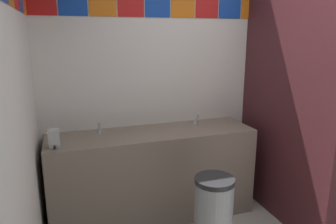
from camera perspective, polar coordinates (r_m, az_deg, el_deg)
wall_back at (r=3.53m, az=8.37°, el=7.68°), size 3.69×0.09×2.88m
vanity_counter at (r=3.23m, az=-2.69°, el=-11.04°), size 1.99×0.55×0.90m
faucet_left at (r=3.05m, az=-12.30°, el=-3.03°), size 0.04×0.10×0.14m
faucet_right at (r=3.30m, az=5.12°, el=-1.46°), size 0.04×0.10×0.14m
soap_dispenser at (r=2.79m, az=-19.84°, el=-4.56°), size 0.09×0.09×0.16m
stall_divider at (r=3.14m, az=25.21°, el=-0.28°), size 0.92×1.33×2.24m
toilet at (r=3.97m, az=23.67°, el=-9.76°), size 0.39×0.49×0.74m
trash_bin at (r=2.72m, az=8.15°, el=-18.57°), size 0.32×0.32×0.72m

